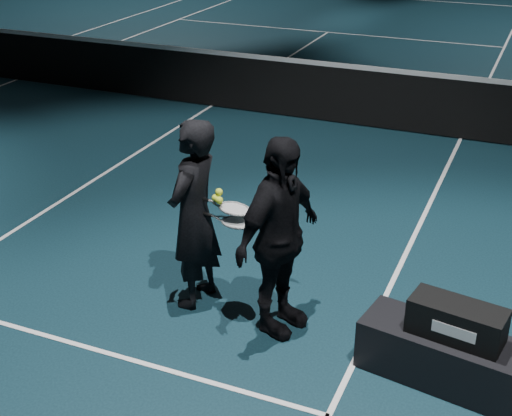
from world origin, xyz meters
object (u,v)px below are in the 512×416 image
Objects in this scene: player_bench at (451,359)px; player_b at (279,238)px; racket_lower at (237,222)px; racket_bag at (457,321)px; tennis_balls at (218,197)px; player_a at (194,215)px; racket_upper at (235,209)px.

player_b is (-1.50, 0.16, 0.67)m from player_bench.
racket_bag is at bearing 1.04° from racket_lower.
player_a is at bearing 173.65° from tennis_balls.
racket_upper is 0.17m from tennis_balls.
racket_upper is at bearing -177.92° from racket_bag.
racket_bag is at bearing -80.60° from player_b.
player_bench is at bearing -6.66° from tennis_balls.
racket_lower reaches higher than player_bench.
racket_lower is 0.12m from racket_upper.
player_bench is at bearing 86.20° from player_a.
racket_upper is at bearing 141.34° from racket_lower.
player_bench is 2.00× the size of racket_bag.
racket_bag is at bearing -4.15° from racket_upper.
player_a is at bearing -180.00° from racket_lower.
racket_upper is 5.67× the size of tennis_balls.
racket_bag is 0.40× the size of player_a.
player_b is at bearing 0.00° from racket_lower.
player_b is (0.84, -0.11, 0.00)m from player_a.
tennis_balls reaches higher than racket_upper.
racket_bag is 1.04× the size of racket_upper.
player_a is at bearing 98.09° from player_b.
player_a is at bearing -176.93° from player_bench.
player_a is 2.59× the size of racket_lower.
racket_upper is (-0.44, 0.10, 0.14)m from player_b.
player_b is at bearing -7.95° from tennis_balls.
player_a reaches higher than racket_lower.
player_a is 0.85m from player_b.
tennis_balls is at bearing 97.60° from player_b.
player_bench is 0.81× the size of player_b.
tennis_balls is (-0.19, 0.03, 0.19)m from racket_lower.
tennis_balls is at bearing -176.96° from player_bench.
racket_lower is (-1.90, 0.21, 0.35)m from racket_bag.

